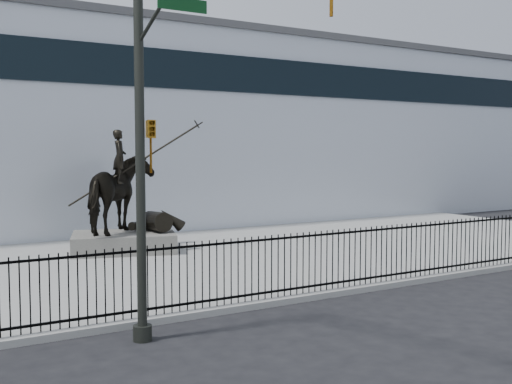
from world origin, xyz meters
TOP-DOWN VIEW (x-y plane):
  - ground at (0.00, 0.00)m, footprint 120.00×120.00m
  - plaza at (0.00, 7.00)m, footprint 30.00×12.00m
  - building at (0.00, 20.00)m, footprint 44.00×14.00m
  - picket_fence at (0.00, 1.25)m, footprint 22.10×0.10m
  - statue_plinth at (-4.37, 9.36)m, footprint 3.95×3.23m
  - equestrian_statue at (-4.31, 9.35)m, footprint 4.23×3.26m
  - traffic_signal_left at (-6.75, -0.62)m, footprint 1.52×4.84m

SIDE VIEW (x-z plane):
  - ground at x=0.00m, z-range 0.00..0.00m
  - plaza at x=0.00m, z-range 0.00..0.15m
  - statue_plinth at x=-4.37m, z-range 0.15..0.79m
  - picket_fence at x=0.00m, z-range 0.15..1.65m
  - equestrian_statue at x=-4.31m, z-range 0.28..4.00m
  - traffic_signal_left at x=-6.75m, z-range 0.53..7.53m
  - building at x=0.00m, z-range 0.00..9.00m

